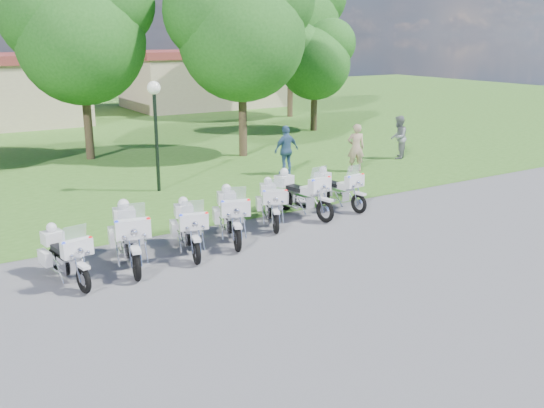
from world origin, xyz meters
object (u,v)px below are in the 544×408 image
motorcycle_2 (189,227)px  motorcycle_6 (338,188)px  motorcycle_4 (271,203)px  bystander_a (356,148)px  motorcycle_5 (301,193)px  bystander_b (398,137)px  motorcycle_0 (65,255)px  lamp_post (155,108)px  motorcycle_1 (129,236)px  motorcycle_3 (231,215)px  bystander_c (286,150)px

motorcycle_2 → motorcycle_6: 5.75m
motorcycle_4 → bystander_a: (6.43, 4.08, 0.32)m
motorcycle_5 → bystander_b: size_ratio=1.28×
motorcycle_0 → bystander_a: size_ratio=1.13×
motorcycle_0 → motorcycle_4: 6.10m
lamp_post → bystander_b: (10.96, -0.10, -1.93)m
motorcycle_2 → motorcycle_6: bearing=-153.3°
motorcycle_1 → motorcycle_6: (7.14, 1.34, -0.10)m
motorcycle_3 → motorcycle_6: (4.27, 0.97, -0.06)m
lamp_post → bystander_b: bearing=-0.5°
motorcycle_5 → bystander_b: bystander_b is taller
motorcycle_6 → lamp_post: 6.66m
motorcycle_1 → motorcycle_6: bearing=-157.8°
motorcycle_4 → bystander_c: size_ratio=1.09×
motorcycle_5 → motorcycle_6: motorcycle_5 is taller
motorcycle_6 → motorcycle_4: bearing=0.5°
bystander_a → motorcycle_6: bearing=70.8°
motorcycle_3 → motorcycle_6: 4.38m
motorcycle_4 → bystander_a: bearing=-124.0°
motorcycle_5 → motorcycle_4: bearing=3.1°
motorcycle_0 → bystander_b: size_ratio=1.14×
motorcycle_3 → motorcycle_4: bearing=-140.6°
bystander_c → motorcycle_5: bearing=55.6°
motorcycle_4 → lamp_post: size_ratio=0.55×
motorcycle_0 → lamp_post: lamp_post is taller
motorcycle_2 → motorcycle_5: (4.15, 1.15, 0.04)m
motorcycle_3 → bystander_a: size_ratio=1.22×
motorcycle_2 → motorcycle_4: motorcycle_2 is taller
motorcycle_1 → motorcycle_3: 2.89m
motorcycle_4 → lamp_post: bearing=-52.2°
lamp_post → bystander_c: 5.50m
motorcycle_6 → lamp_post: lamp_post is taller
lamp_post → bystander_c: (5.15, -0.13, -1.91)m
motorcycle_6 → motorcycle_5: bearing=-3.3°
motorcycle_1 → lamp_post: 7.26m
motorcycle_3 → lamp_post: lamp_post is taller
bystander_b → motorcycle_5: bearing=-7.1°
motorcycle_4 → bystander_a: bystander_a is taller
motorcycle_4 → bystander_b: 10.92m
motorcycle_5 → motorcycle_6: (1.46, 0.11, -0.06)m
motorcycle_2 → bystander_b: size_ratio=1.18×
motorcycle_1 → motorcycle_4: bearing=-156.3°
motorcycle_5 → motorcycle_6: 1.46m
bystander_a → motorcycle_1: bearing=51.1°
motorcycle_4 → motorcycle_5: size_ratio=0.87×
motorcycle_3 → lamp_post: 6.21m
motorcycle_1 → bystander_b: (14.12, 6.08, 0.22)m
motorcycle_4 → lamp_post: (-1.32, 5.22, 2.24)m
motorcycle_1 → motorcycle_2: size_ratio=1.14×
motorcycle_4 → bystander_b: size_ratio=1.11×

